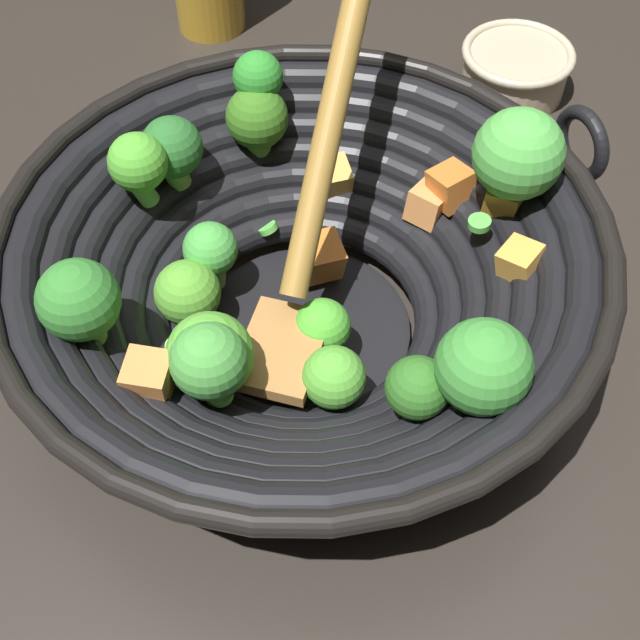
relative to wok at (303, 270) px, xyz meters
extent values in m
plane|color=#28231E|center=(0.00, 0.00, -0.07)|extent=(4.00, 4.00, 0.00)
cylinder|color=black|center=(0.00, 0.00, -0.07)|extent=(0.15, 0.15, 0.01)
torus|color=black|center=(0.00, 0.00, -0.05)|extent=(0.20, 0.20, 0.02)
torus|color=black|center=(0.00, 0.00, -0.04)|extent=(0.23, 0.23, 0.02)
torus|color=black|center=(0.00, 0.00, -0.03)|extent=(0.26, 0.26, 0.02)
torus|color=black|center=(0.00, 0.00, -0.01)|extent=(0.29, 0.29, 0.02)
torus|color=black|center=(0.00, 0.00, 0.00)|extent=(0.32, 0.32, 0.02)
torus|color=black|center=(0.00, 0.00, 0.01)|extent=(0.35, 0.35, 0.02)
torus|color=black|center=(0.00, 0.00, 0.02)|extent=(0.38, 0.38, 0.02)
torus|color=black|center=(0.00, 0.00, 0.03)|extent=(0.40, 0.40, 0.01)
torus|color=black|center=(-0.20, -0.07, 0.03)|extent=(0.03, 0.05, 0.05)
cylinder|color=#76B343|center=(-0.14, -0.04, 0.02)|extent=(0.03, 0.03, 0.02)
sphere|color=green|center=(-0.14, -0.04, 0.05)|extent=(0.06, 0.06, 0.06)
cylinder|color=#648E42|center=(0.08, -0.01, -0.05)|extent=(0.02, 0.02, 0.02)
sphere|color=#50972E|center=(0.08, -0.01, -0.03)|extent=(0.05, 0.05, 0.05)
cylinder|color=#76B13B|center=(-0.09, 0.11, 0.00)|extent=(0.03, 0.03, 0.02)
sphere|color=#3A8A35|center=(-0.09, 0.11, 0.04)|extent=(0.05, 0.05, 0.05)
cylinder|color=#8BAC5D|center=(-0.06, 0.11, -0.01)|extent=(0.02, 0.02, 0.01)
sphere|color=#2D6520|center=(-0.06, 0.11, 0.01)|extent=(0.04, 0.04, 0.04)
cylinder|color=#56963A|center=(0.06, 0.06, -0.03)|extent=(0.03, 0.03, 0.02)
sphere|color=#52A233|center=(0.06, 0.06, 0.00)|extent=(0.05, 0.05, 0.05)
cylinder|color=#73A34A|center=(0.02, -0.15, 0.02)|extent=(0.02, 0.02, 0.02)
sphere|color=#2A842A|center=(0.02, -0.15, 0.04)|extent=(0.04, 0.04, 0.04)
cylinder|color=#69B050|center=(0.10, -0.07, 0.01)|extent=(0.02, 0.02, 0.02)
sphere|color=green|center=(0.10, -0.07, 0.03)|extent=(0.04, 0.04, 0.04)
cylinder|color=#689741|center=(0.06, -0.04, -0.04)|extent=(0.02, 0.02, 0.02)
sphere|color=green|center=(0.06, -0.04, -0.02)|extent=(0.04, 0.04, 0.04)
cylinder|color=#5B9537|center=(0.02, -0.13, 0.00)|extent=(0.02, 0.02, 0.01)
sphere|color=#33681B|center=(0.02, -0.13, 0.02)|extent=(0.05, 0.05, 0.05)
cylinder|color=#78A646|center=(-0.01, 0.07, -0.04)|extent=(0.02, 0.02, 0.01)
sphere|color=#50A033|center=(-0.01, 0.07, -0.02)|extent=(0.04, 0.04, 0.04)
cylinder|color=#659C3F|center=(0.06, 0.08, -0.01)|extent=(0.02, 0.02, 0.02)
sphere|color=#45953D|center=(0.06, 0.08, 0.02)|extent=(0.05, 0.05, 0.05)
cylinder|color=#75C349|center=(0.13, 0.04, 0.00)|extent=(0.03, 0.03, 0.02)
sphere|color=#31792D|center=(0.13, 0.04, 0.03)|extent=(0.05, 0.05, 0.05)
cylinder|color=#81B755|center=(0.08, -0.10, 0.00)|extent=(0.02, 0.02, 0.02)
sphere|color=#266028|center=(0.08, -0.10, 0.03)|extent=(0.04, 0.04, 0.04)
cylinder|color=#83B945|center=(-0.01, 0.03, -0.05)|extent=(0.02, 0.02, 0.02)
sphere|color=green|center=(-0.01, 0.03, -0.03)|extent=(0.04, 0.04, 0.04)
cube|color=gold|center=(-0.14, 0.01, 0.01)|extent=(0.04, 0.03, 0.03)
cube|color=orange|center=(-0.02, -0.04, -0.04)|extent=(0.04, 0.04, 0.03)
cube|color=orange|center=(0.05, 0.04, -0.04)|extent=(0.03, 0.03, 0.02)
cube|color=#C86A29|center=(-0.11, -0.07, 0.00)|extent=(0.04, 0.04, 0.03)
cube|color=gold|center=(-0.03, -0.11, -0.02)|extent=(0.03, 0.03, 0.03)
cube|color=#C88729|center=(-0.14, -0.04, 0.02)|extent=(0.03, 0.03, 0.03)
cube|color=#CC7C3D|center=(0.10, 0.08, 0.00)|extent=(0.03, 0.03, 0.03)
cube|color=#E08A4A|center=(-0.10, -0.07, -0.01)|extent=(0.04, 0.04, 0.03)
cylinder|color=#56B247|center=(0.02, -0.08, -0.04)|extent=(0.02, 0.02, 0.01)
cylinder|color=#6BC651|center=(0.06, 0.08, -0.02)|extent=(0.02, 0.02, 0.00)
cylinder|color=#56B247|center=(-0.12, -0.02, 0.01)|extent=(0.02, 0.02, 0.01)
cylinder|color=#99D166|center=(0.09, 0.04, -0.02)|extent=(0.02, 0.02, 0.01)
cylinder|color=#6BC651|center=(-0.13, -0.05, 0.02)|extent=(0.01, 0.01, 0.01)
cube|color=#9E6B38|center=(0.02, 0.05, -0.02)|extent=(0.07, 0.08, 0.01)
cylinder|color=olive|center=(-0.03, -0.09, 0.09)|extent=(0.10, 0.23, 0.20)
cylinder|color=tan|center=(-0.21, -0.27, -0.05)|extent=(0.09, 0.09, 0.04)
torus|color=tan|center=(-0.21, -0.27, -0.03)|extent=(0.10, 0.10, 0.01)
cylinder|color=#99D166|center=(-0.21, -0.25, -0.05)|extent=(0.02, 0.02, 0.01)
cylinder|color=#6BC651|center=(-0.21, -0.28, -0.05)|extent=(0.01, 0.01, 0.00)
camera|label=1|loc=(0.02, 0.36, 0.41)|focal=46.90mm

